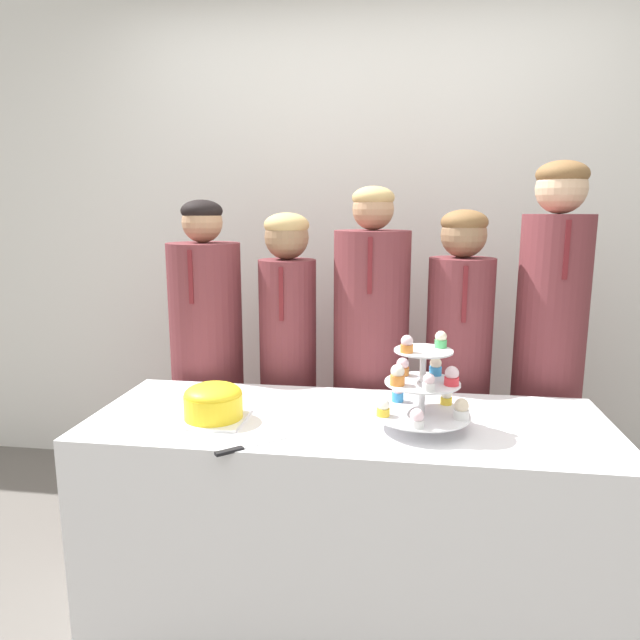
# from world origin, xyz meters

# --- Properties ---
(wall_back) EXTENTS (9.00, 0.06, 2.70)m
(wall_back) POSITION_xyz_m (0.00, 1.54, 1.35)
(wall_back) COLOR silver
(wall_back) RESTS_ON ground_plane
(table) EXTENTS (1.75, 0.65, 0.75)m
(table) POSITION_xyz_m (0.00, 0.33, 0.38)
(table) COLOR white
(table) RESTS_ON ground_plane
(round_cake) EXTENTS (0.21, 0.21, 0.13)m
(round_cake) POSITION_xyz_m (-0.44, 0.24, 0.81)
(round_cake) COLOR white
(round_cake) RESTS_ON table
(cake_knife) EXTENTS (0.23, 0.20, 0.01)m
(cake_knife) POSITION_xyz_m (-0.28, 0.04, 0.75)
(cake_knife) COLOR silver
(cake_knife) RESTS_ON table
(cupcake_stand) EXTENTS (0.31, 0.31, 0.32)m
(cupcake_stand) POSITION_xyz_m (0.24, 0.26, 0.89)
(cupcake_stand) COLOR silver
(cupcake_stand) RESTS_ON table
(student_0) EXTENTS (0.32, 0.32, 1.49)m
(student_0) POSITION_xyz_m (-0.68, 0.86, 0.70)
(student_0) COLOR brown
(student_0) RESTS_ON ground_plane
(student_1) EXTENTS (0.25, 0.25, 1.44)m
(student_1) POSITION_xyz_m (-0.31, 0.86, 0.71)
(student_1) COLOR brown
(student_1) RESTS_ON ground_plane
(student_2) EXTENTS (0.32, 0.32, 1.54)m
(student_2) POSITION_xyz_m (0.05, 0.86, 0.72)
(student_2) COLOR brown
(student_2) RESTS_ON ground_plane
(student_3) EXTENTS (0.27, 0.27, 1.45)m
(student_3) POSITION_xyz_m (0.41, 0.86, 0.70)
(student_3) COLOR brown
(student_3) RESTS_ON ground_plane
(student_4) EXTENTS (0.28, 0.28, 1.63)m
(student_4) POSITION_xyz_m (0.77, 0.86, 0.79)
(student_4) COLOR brown
(student_4) RESTS_ON ground_plane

